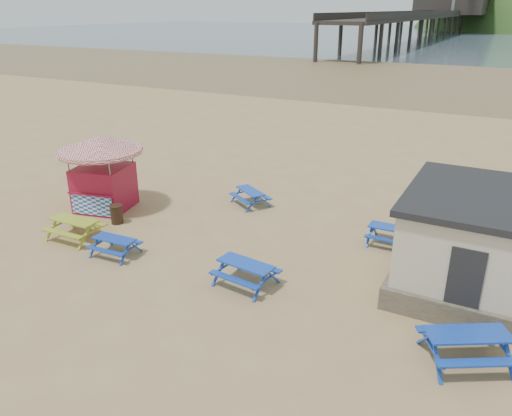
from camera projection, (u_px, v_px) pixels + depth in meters
The scene contains 12 objects.
ground at pixel (214, 240), 19.11m from camera, with size 400.00×400.00×0.00m, color tan.
wet_sand at pixel (444, 77), 64.17m from camera, with size 400.00×400.00×0.00m, color brown.
sea at pixel (501, 36), 158.39m from camera, with size 400.00×400.00×0.00m, color #465764.
picnic_table_blue_b at pixel (250, 197), 22.45m from camera, with size 2.09×1.99×0.69m.
picnic_table_blue_c at pixel (391, 236), 18.62m from camera, with size 1.72×1.39×0.72m.
picnic_table_blue_d at pixel (115, 246), 17.88m from camera, with size 1.63×1.35×0.66m.
picnic_table_blue_e at pixel (246, 274), 15.93m from camera, with size 2.02×1.71×0.78m.
picnic_table_blue_f at pixel (466, 347), 12.41m from camera, with size 2.60×2.46×0.86m.
picnic_table_yellow at pixel (75, 229), 19.12m from camera, with size 1.95×1.59×0.80m.
ice_cream_kiosk at pixel (102, 163), 21.44m from camera, with size 4.38×4.38×3.27m.
litter_bin at pixel (117, 214), 20.50m from camera, with size 0.53×0.53×0.78m.
pier at pixel (448, 16), 170.92m from camera, with size 24.00×220.00×39.29m.
Camera 1 is at (9.52, -14.49, 8.29)m, focal length 35.00 mm.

